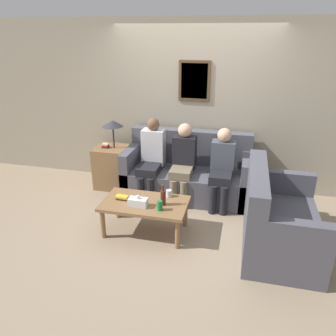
{
  "coord_description": "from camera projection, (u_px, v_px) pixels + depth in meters",
  "views": [
    {
      "loc": [
        0.8,
        -4.1,
        2.41
      ],
      "look_at": [
        -0.16,
        -0.11,
        0.68
      ],
      "focal_mm": 35.0,
      "sensor_mm": 36.0,
      "label": 1
    }
  ],
  "objects": [
    {
      "name": "tissue_box",
      "position": [
        138.0,
        202.0,
        3.98
      ],
      "size": [
        0.23,
        0.12,
        0.15
      ],
      "color": "silver",
      "rests_on": "coffee_table"
    },
    {
      "name": "wine_bottle",
      "position": [
        163.0,
        197.0,
        3.98
      ],
      "size": [
        0.07,
        0.07,
        0.27
      ],
      "color": "#562319",
      "rests_on": "coffee_table"
    },
    {
      "name": "ground_plane",
      "position": [
        181.0,
        209.0,
        4.78
      ],
      "size": [
        16.0,
        16.0,
        0.0
      ],
      "primitive_type": "plane",
      "color": "gray"
    },
    {
      "name": "drinking_glass",
      "position": [
        169.0,
        193.0,
        4.21
      ],
      "size": [
        0.08,
        0.08,
        0.09
      ],
      "color": "silver",
      "rests_on": "coffee_table"
    },
    {
      "name": "couch_main",
      "position": [
        187.0,
        174.0,
        5.11
      ],
      "size": [
        1.91,
        0.84,
        0.97
      ],
      "color": "#4C4C56",
      "rests_on": "ground_plane"
    },
    {
      "name": "person_left",
      "position": [
        152.0,
        156.0,
        4.97
      ],
      "size": [
        0.34,
        0.62,
        1.2
      ],
      "color": "black",
      "rests_on": "ground_plane"
    },
    {
      "name": "book_stack",
      "position": [
        122.0,
        197.0,
        4.15
      ],
      "size": [
        0.16,
        0.11,
        0.04
      ],
      "color": "black",
      "rests_on": "coffee_table"
    },
    {
      "name": "soda_can",
      "position": [
        160.0,
        205.0,
        3.88
      ],
      "size": [
        0.07,
        0.07,
        0.12
      ],
      "color": "#197A38",
      "rests_on": "coffee_table"
    },
    {
      "name": "person_right",
      "position": [
        222.0,
        165.0,
        4.71
      ],
      "size": [
        0.34,
        0.61,
        1.13
      ],
      "color": "black",
      "rests_on": "ground_plane"
    },
    {
      "name": "person_middle",
      "position": [
        183.0,
        160.0,
        4.85
      ],
      "size": [
        0.34,
        0.57,
        1.16
      ],
      "color": "#756651",
      "rests_on": "ground_plane"
    },
    {
      "name": "couch_side",
      "position": [
        276.0,
        222.0,
        3.83
      ],
      "size": [
        0.84,
        1.37,
        0.97
      ],
      "rotation": [
        0.0,
        0.0,
        1.57
      ],
      "color": "#4C4C56",
      "rests_on": "ground_plane"
    },
    {
      "name": "side_table_with_lamp",
      "position": [
        112.0,
        164.0,
        5.35
      ],
      "size": [
        0.5,
        0.5,
        1.12
      ],
      "color": "olive",
      "rests_on": "ground_plane"
    },
    {
      "name": "wall_back",
      "position": [
        194.0,
        107.0,
        5.12
      ],
      "size": [
        9.0,
        0.08,
        2.6
      ],
      "color": "#9E937F",
      "rests_on": "ground_plane"
    },
    {
      "name": "coffee_table",
      "position": [
        145.0,
        206.0,
        4.1
      ],
      "size": [
        1.07,
        0.61,
        0.43
      ],
      "color": "olive",
      "rests_on": "ground_plane"
    }
  ]
}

